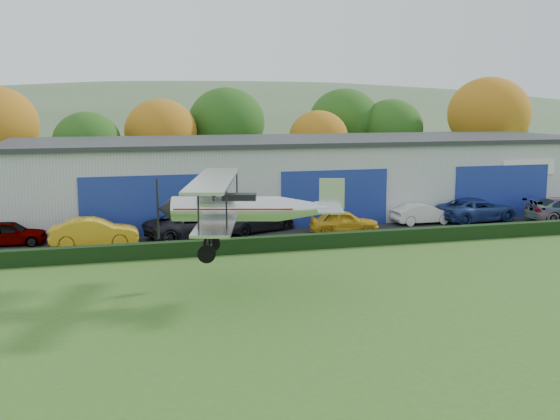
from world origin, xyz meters
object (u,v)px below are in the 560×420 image
object	(u,v)px
car_0	(9,233)
biplane	(242,206)
car_1	(95,232)
car_2	(192,225)
hangar	(306,175)
car_3	(255,219)
car_4	(344,222)
car_6	(476,210)
car_5	(423,214)

from	to	relation	value
car_0	biplane	world-z (taller)	biplane
car_1	biplane	xyz separation A→B (m)	(5.90, -10.55, 2.77)
car_2	car_0	bearing A→B (deg)	68.21
hangar	car_3	size ratio (longest dim) A/B	7.67
car_0	car_1	distance (m)	4.79
car_0	biplane	xyz separation A→B (m)	(10.44, -12.09, 2.86)
hangar	car_2	world-z (taller)	hangar
car_0	car_4	size ratio (longest dim) A/B	0.97
car_1	car_0	bearing A→B (deg)	74.68
car_3	car_6	bearing A→B (deg)	-115.86
car_1	car_6	size ratio (longest dim) A/B	0.85
car_3	car_6	world-z (taller)	car_6
car_0	car_1	size ratio (longest dim) A/B	0.85
biplane	hangar	bearing A→B (deg)	80.55
car_2	car_4	xyz separation A→B (m)	(8.98, -0.99, -0.05)
hangar	car_5	size ratio (longest dim) A/B	10.06
hangar	car_4	world-z (taller)	hangar
car_0	car_1	xyz separation A→B (m)	(4.54, -1.54, 0.10)
car_2	car_3	bearing A→B (deg)	-93.47
car_6	biplane	bearing A→B (deg)	113.28
car_1	car_4	xyz separation A→B (m)	(14.38, -0.18, -0.08)
hangar	car_6	xyz separation A→B (m)	(9.57, -6.93, -1.84)
car_5	car_3	bearing A→B (deg)	87.11
car_4	biplane	distance (m)	13.69
car_6	car_1	bearing A→B (deg)	83.47
car_2	car_6	distance (m)	18.83
hangar	car_2	distance (m)	12.02
hangar	biplane	xyz separation A→B (m)	(-8.76, -18.80, 0.93)
car_0	car_6	world-z (taller)	car_6
car_4	hangar	bearing A→B (deg)	10.46
car_5	car_0	bearing A→B (deg)	88.74
car_6	hangar	bearing A→B (deg)	44.42
car_5	biplane	world-z (taller)	biplane
hangar	biplane	distance (m)	20.76
car_0	car_6	bearing A→B (deg)	-85.58
car_2	car_3	size ratio (longest dim) A/B	1.02
car_2	car_4	distance (m)	9.03
car_6	biplane	size ratio (longest dim) A/B	0.63
hangar	biplane	world-z (taller)	hangar
car_2	car_6	bearing A→B (deg)	-106.01
car_3	car_5	world-z (taller)	car_3
car_1	car_3	world-z (taller)	car_1
car_0	car_6	distance (m)	28.76
car_3	car_4	bearing A→B (deg)	-135.61
car_1	car_4	distance (m)	14.38
car_4	car_6	distance (m)	9.96
car_0	car_1	bearing A→B (deg)	-103.87
car_4	car_0	bearing A→B (deg)	97.14
car_0	car_5	bearing A→B (deg)	-85.35
car_3	hangar	bearing A→B (deg)	-63.32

